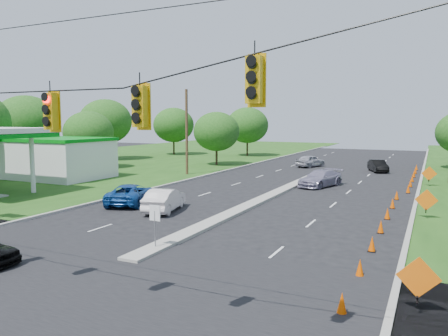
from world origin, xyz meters
The scene contains 36 objects.
ground centered at (0.00, 0.00, 0.00)m, with size 160.00×160.00×0.00m, color black.
cross_street centered at (0.00, 0.00, 0.00)m, with size 160.00×14.00×0.02m, color black.
curb_left centered at (-10.10, 30.00, 0.00)m, with size 0.25×110.00×0.16m, color gray.
curb_right centered at (10.10, 30.00, 0.00)m, with size 0.25×110.00×0.16m, color gray.
median centered at (0.00, 21.00, 0.00)m, with size 1.00×34.00×0.18m, color gray.
median_sign centered at (0.00, 6.00, 1.46)m, with size 0.55×0.06×2.05m.
signal_span centered at (-0.05, -1.00, 4.97)m, with size 25.60×0.32×9.00m.
utility_pole_far_left centered at (-12.50, 30.00, 4.50)m, with size 0.28×0.28×9.00m, color #422D1C.
gas_station centered at (-23.64, 20.24, 2.58)m, with size 18.40×19.70×5.20m.
cone_0 centered at (8.77, 3.00, 0.35)m, with size 0.32×0.32×0.70m, color #DD4B00.
cone_1 centered at (8.77, 6.50, 0.35)m, with size 0.32×0.32×0.70m, color #DD4B00.
cone_2 centered at (8.77, 10.00, 0.35)m, with size 0.32×0.32×0.70m, color #DD4B00.
cone_3 centered at (8.77, 13.50, 0.35)m, with size 0.32×0.32×0.70m, color #DD4B00.
cone_4 centered at (8.77, 17.00, 0.35)m, with size 0.32×0.32×0.70m, color #DD4B00.
cone_5 centered at (8.77, 20.50, 0.35)m, with size 0.32×0.32×0.70m, color #DD4B00.
cone_6 centered at (8.77, 24.00, 0.35)m, with size 0.32×0.32×0.70m, color #DD4B00.
cone_7 centered at (9.37, 27.50, 0.35)m, with size 0.32×0.32×0.70m, color #DD4B00.
cone_8 centered at (9.37, 31.00, 0.35)m, with size 0.32×0.32×0.70m, color #DD4B00.
cone_9 centered at (9.37, 34.50, 0.35)m, with size 0.32×0.32×0.70m, color #DD4B00.
cone_10 centered at (9.37, 38.00, 0.35)m, with size 0.32×0.32×0.70m, color #DD4B00.
cone_11 centered at (9.37, 41.50, 0.35)m, with size 0.32×0.32×0.70m, color #DD4B00.
cone_12 centered at (9.37, 45.00, 0.35)m, with size 0.32×0.32×0.70m, color #DD4B00.
work_sign_0 centered at (10.80, 4.00, 1.09)m, with size 1.27×0.58×1.37m.
work_sign_1 centered at (10.80, 18.00, 1.09)m, with size 1.27×0.58×1.37m.
work_sign_2 centered at (10.80, 32.00, 1.09)m, with size 1.27×0.58×1.37m.
tree_2 centered at (-26.00, 30.00, 4.34)m, with size 5.88×5.88×6.86m.
tree_3 centered at (-32.00, 40.00, 5.58)m, with size 7.56×7.56×8.82m.
tree_4 centered at (-28.00, 52.00, 4.96)m, with size 6.72×6.72×7.84m.
tree_5 centered at (-14.00, 40.00, 4.34)m, with size 5.88×5.88×6.86m.
tree_6 centered at (-16.00, 55.00, 4.96)m, with size 6.72×6.72×7.84m.
tree_14 centered at (-34.00, 28.00, 5.58)m, with size 7.56×7.56×8.82m.
white_sedan centered at (-4.35, 13.34, 0.73)m, with size 1.55×4.45×1.47m, color white.
blue_pickup centered at (-7.79, 14.30, 0.70)m, with size 2.32×5.03×1.40m, color navy.
silver_car_far centered at (2.23, 27.88, 0.73)m, with size 2.03×5.00×1.45m, color gray.
silver_car_oncoming centered at (-2.65, 43.30, 0.75)m, with size 1.77×4.41×1.50m, color #9897A2.
dark_car_receding centered at (5.50, 41.53, 0.68)m, with size 1.43×4.10×1.35m, color black.
Camera 1 is at (11.02, -9.81, 5.82)m, focal length 35.00 mm.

